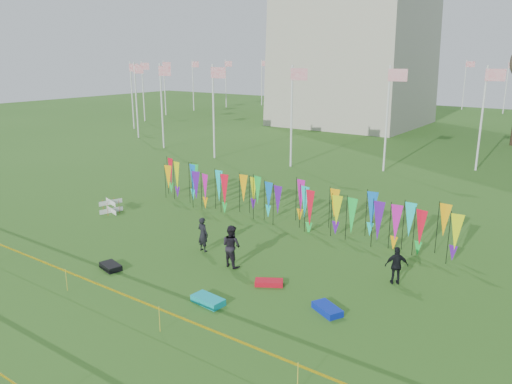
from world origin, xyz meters
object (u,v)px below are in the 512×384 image
Objects in this scene: kite_bag_turquoise at (208,300)px; person_right at (397,266)px; box_kite at (111,206)px; kite_bag_black at (111,266)px; kite_bag_red at (269,283)px; person_mid at (231,246)px; person_left at (203,234)px; kite_bag_blue at (327,309)px.

person_right is at bearing 48.21° from kite_bag_turquoise.
kite_bag_black is at bearing -39.02° from box_kite.
person_right is 1.41× the size of kite_bag_red.
box_kite is 10.39m from person_mid.
person_left is 1.05× the size of person_right.
person_right reaches higher than kite_bag_red.
kite_bag_black is (-9.15, -2.03, -0.00)m from kite_bag_blue.
person_right is 1.37× the size of kite_bag_blue.
kite_bag_blue is 9.37m from kite_bag_black.
kite_bag_turquoise is (3.49, -3.71, -0.69)m from person_left.
kite_bag_turquoise is at bearing 16.90° from person_right.
person_left is (8.10, -1.27, 0.42)m from box_kite.
kite_bag_blue is at bearing 26.86° from kite_bag_turquoise.
person_left reaches higher than kite_bag_black.
person_right reaches higher than box_kite.
box_kite is at bearing -2.20° from person_left.
person_right is 1.51× the size of kite_bag_black.
box_kite is 0.48× the size of person_left.
person_mid reaches higher than person_right.
kite_bag_black is (6.26, -5.07, -0.27)m from box_kite.
person_mid is (10.21, -1.86, 0.53)m from box_kite.
person_left is 1.48× the size of kite_bag_red.
box_kite is 8.06m from kite_bag_black.
box_kite is 0.51× the size of person_right.
person_left is 0.88× the size of person_mid.
box_kite is 0.42× the size of person_mid.
person_left is at bearing -8.30° from person_mid.
person_right is at bearing 36.92° from kite_bag_red.
person_mid is at bearing 39.14° from kite_bag_black.
person_mid is 1.68× the size of kite_bag_red.
kite_bag_black is at bearing -157.27° from kite_bag_red.
kite_bag_red is at bearing 69.37° from kite_bag_turquoise.
kite_bag_turquoise is at bearing -110.63° from kite_bag_red.
person_mid is 3.50m from kite_bag_turquoise.
kite_bag_red is (-3.99, -3.00, -0.67)m from person_right.
person_left reaches higher than box_kite.
person_left reaches higher than kite_bag_turquoise.
kite_bag_red is at bearing 168.26° from kite_bag_blue.
kite_bag_blue is (3.83, 1.94, -0.01)m from kite_bag_turquoise.
box_kite is at bearing -3.20° from person_mid.
person_right is 7.45m from kite_bag_turquoise.
box_kite is 15.71m from kite_bag_blue.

